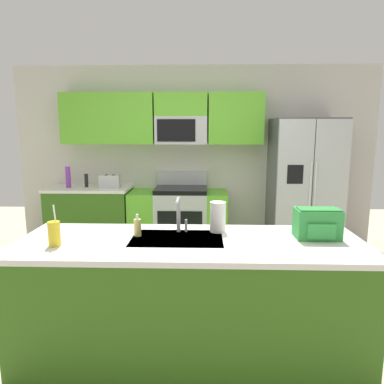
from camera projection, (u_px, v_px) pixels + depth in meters
ground_plane at (189, 313)px, 3.31m from camera, size 9.00×9.00×0.00m
kitchen_wall_unit at (185, 146)px, 5.11m from camera, size 5.20×0.43×2.60m
back_counter at (91, 218)px, 5.05m from camera, size 1.16×0.63×0.90m
range_oven at (179, 219)px, 5.01m from camera, size 1.36×0.61×1.10m
refrigerator at (304, 187)px, 4.80m from camera, size 0.90×0.76×1.85m
island_counter at (190, 297)px, 2.65m from camera, size 2.54×0.88×0.90m
toaster at (110, 181)px, 4.90m from camera, size 0.28×0.16×0.18m
pepper_mill at (86, 181)px, 4.96m from camera, size 0.05×0.05×0.19m
bottle_purple at (68, 177)px, 4.90m from camera, size 0.07×0.07×0.29m
sink_faucet at (179, 212)px, 2.74m from camera, size 0.08×0.21×0.28m
drink_cup_yellow at (54, 234)px, 2.44m from camera, size 0.08×0.08×0.29m
soap_dispenser at (137, 227)px, 2.67m from camera, size 0.06×0.06×0.17m
paper_towel_roll at (218, 217)px, 2.78m from camera, size 0.12×0.12×0.24m
backpack at (317, 223)px, 2.61m from camera, size 0.32×0.22×0.23m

